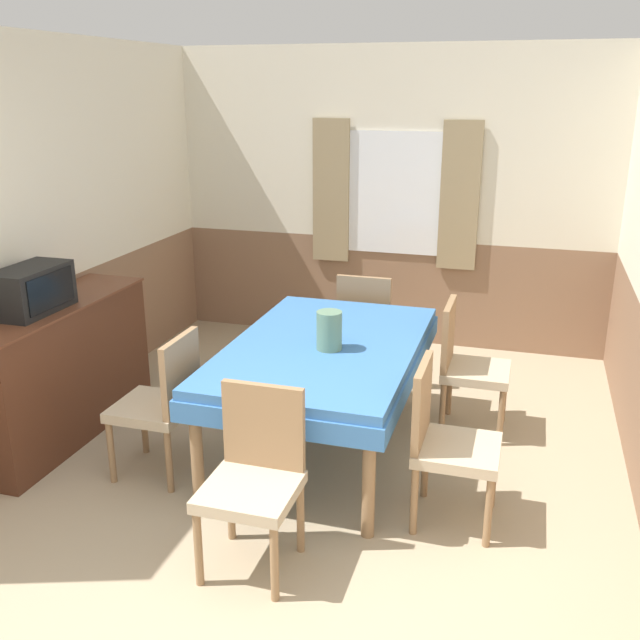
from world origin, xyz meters
TOP-DOWN VIEW (x-y plane):
  - wall_back at (0.00, 4.06)m, footprint 4.26×0.10m
  - wall_left at (-1.95, 2.02)m, footprint 0.05×4.44m
  - dining_table at (0.06, 1.84)m, footprint 1.16×1.88m
  - chair_right_far at (0.89, 2.40)m, footprint 0.44×0.44m
  - chair_left_near at (-0.78, 1.27)m, footprint 0.44×0.44m
  - chair_head_window at (0.06, 3.03)m, footprint 0.44×0.44m
  - chair_right_near at (0.89, 1.27)m, footprint 0.44×0.44m
  - chair_head_near at (0.06, 0.64)m, footprint 0.44×0.44m
  - sideboard at (-1.69, 1.53)m, footprint 0.46×1.55m
  - tv at (-1.69, 1.37)m, footprint 0.29×0.52m
  - vase at (0.11, 1.75)m, footprint 0.16×0.16m

SIDE VIEW (x-z plane):
  - sideboard at x=-1.69m, z-range 0.01..0.93m
  - chair_right_far at x=0.89m, z-range 0.04..0.93m
  - chair_left_near at x=-0.78m, z-range 0.04..0.93m
  - chair_head_window at x=0.06m, z-range 0.04..0.93m
  - chair_right_near at x=0.89m, z-range 0.04..0.93m
  - chair_head_near at x=0.06m, z-range 0.04..0.93m
  - dining_table at x=0.06m, z-range 0.27..1.00m
  - vase at x=0.11m, z-range 0.73..0.97m
  - tv at x=-1.69m, z-range 0.92..1.21m
  - wall_left at x=-1.95m, z-range 0.00..2.60m
  - wall_back at x=0.00m, z-range 0.00..2.60m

